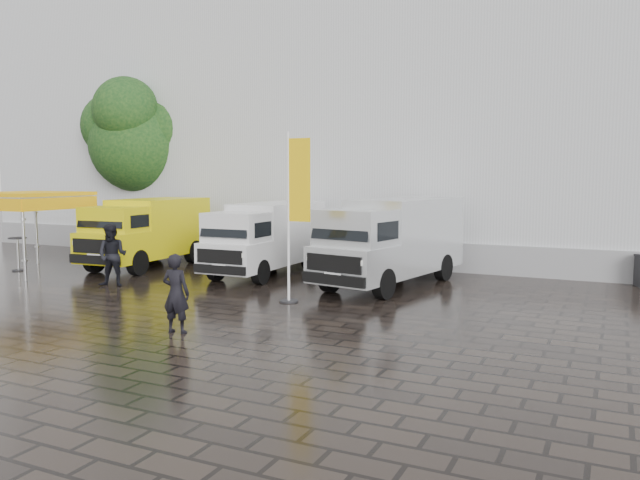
% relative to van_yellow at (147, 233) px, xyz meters
% --- Properties ---
extents(ground, '(120.00, 120.00, 0.00)m').
position_rel_van_yellow_xyz_m(ground, '(7.59, -4.31, -1.22)').
color(ground, black).
rests_on(ground, ground).
extents(exhibition_hall, '(44.00, 16.00, 12.00)m').
position_rel_van_yellow_xyz_m(exhibition_hall, '(9.59, 11.69, 4.78)').
color(exhibition_hall, silver).
rests_on(exhibition_hall, ground).
extents(hall_plinth, '(44.00, 0.15, 1.00)m').
position_rel_van_yellow_xyz_m(hall_plinth, '(9.59, 3.64, -0.72)').
color(hall_plinth, gray).
rests_on(hall_plinth, ground).
extents(van_yellow, '(2.38, 5.42, 2.45)m').
position_rel_van_yellow_xyz_m(van_yellow, '(0.00, 0.00, 0.00)').
color(van_yellow, '#D5C80B').
rests_on(van_yellow, ground).
extents(van_white, '(1.91, 5.50, 2.37)m').
position_rel_van_yellow_xyz_m(van_white, '(4.73, 0.39, -0.04)').
color(van_white, silver).
rests_on(van_white, ground).
extents(van_silver, '(3.04, 6.25, 2.59)m').
position_rel_van_yellow_xyz_m(van_silver, '(9.20, 0.14, 0.07)').
color(van_silver, silver).
rests_on(van_silver, ground).
extents(canopy_tent, '(3.12, 3.12, 2.74)m').
position_rel_van_yellow_xyz_m(canopy_tent, '(-2.90, -2.58, 1.34)').
color(canopy_tent, silver).
rests_on(canopy_tent, ground).
extents(flagpole, '(0.88, 0.50, 4.42)m').
position_rel_van_yellow_xyz_m(flagpole, '(7.76, -3.28, 1.20)').
color(flagpole, black).
rests_on(flagpole, ground).
extents(tree, '(4.31, 4.32, 7.73)m').
position_rel_van_yellow_xyz_m(tree, '(-4.06, 4.35, 3.74)').
color(tree, black).
rests_on(tree, ground).
extents(cocktail_table, '(0.60, 0.60, 1.16)m').
position_rel_van_yellow_xyz_m(cocktail_table, '(-3.48, -2.60, -0.64)').
color(cocktail_table, black).
rests_on(cocktail_table, ground).
extents(person_front, '(0.65, 0.47, 1.68)m').
position_rel_van_yellow_xyz_m(person_front, '(7.01, -7.16, -0.38)').
color(person_front, black).
rests_on(person_front, ground).
extents(person_tent, '(1.08, 0.96, 1.86)m').
position_rel_van_yellow_xyz_m(person_tent, '(1.74, -3.52, -0.30)').
color(person_tent, black).
rests_on(person_tent, ground).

